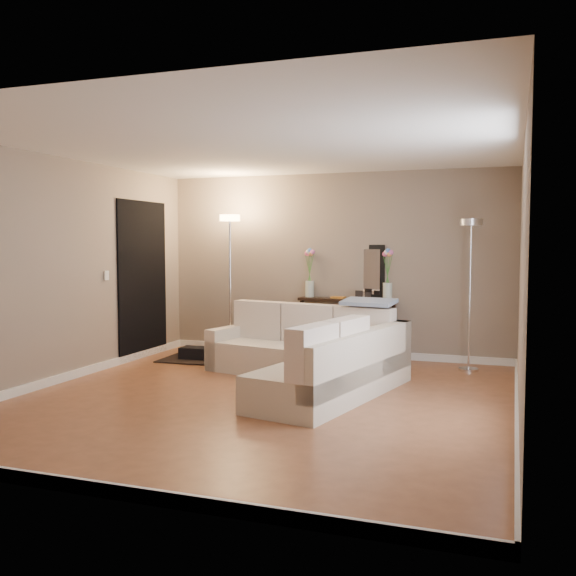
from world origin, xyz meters
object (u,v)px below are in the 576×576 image
(console_table, at_px, (341,324))
(floor_lamp_unlit, at_px, (471,264))
(floor_lamp_lit, at_px, (230,256))
(sectional_sofa, at_px, (312,356))

(console_table, height_order, floor_lamp_unlit, floor_lamp_unlit)
(floor_lamp_unlit, bearing_deg, floor_lamp_lit, 179.29)
(sectional_sofa, distance_m, console_table, 1.79)
(floor_lamp_lit, height_order, floor_lamp_unlit, floor_lamp_lit)
(sectional_sofa, bearing_deg, floor_lamp_lit, 139.67)
(floor_lamp_unlit, bearing_deg, console_table, 167.42)
(floor_lamp_lit, bearing_deg, floor_lamp_unlit, -0.71)
(console_table, bearing_deg, floor_lamp_unlit, -12.58)
(console_table, bearing_deg, floor_lamp_lit, -167.21)
(sectional_sofa, height_order, console_table, sectional_sofa)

